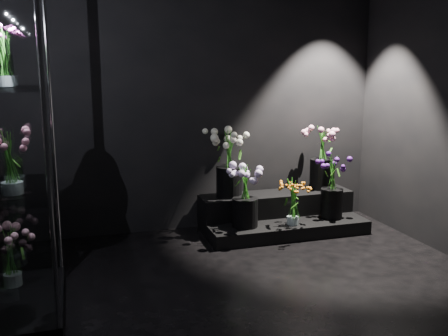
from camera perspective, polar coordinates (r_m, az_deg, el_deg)
name	(u,v)px	position (r m, az deg, el deg)	size (l,w,h in m)	color
floor	(265,310)	(3.68, 4.66, -15.88)	(4.00, 4.00, 0.00)	black
wall_back	(195,96)	(5.19, -3.34, 8.17)	(4.00, 4.00, 0.00)	black
display_riser	(280,215)	(5.36, 6.38, -5.34)	(1.66, 0.74, 0.37)	black
display_case	(4,152)	(3.58, -23.86, 1.65)	(0.62, 1.04, 2.28)	black
bouquet_orange_bells	(293,201)	(5.03, 7.91, -3.72)	(0.31, 0.31, 0.47)	white
bouquet_lilac	(245,192)	(4.91, 2.45, -2.79)	(0.38, 0.38, 0.61)	black
bouquet_purple	(332,184)	(5.32, 12.27, -1.78)	(0.39, 0.39, 0.66)	black
bouquet_cream_roses	(229,158)	(5.14, 0.61, 1.10)	(0.56, 0.56, 0.69)	black
bouquet_pink_roses	(322,154)	(5.58, 11.15, 1.62)	(0.44, 0.44, 0.69)	black
bouquet_case_pink	(10,160)	(3.44, -23.27, 0.83)	(0.39, 0.39, 0.42)	white
bouquet_case_magenta	(4,55)	(3.67, -23.87, 11.76)	(0.29, 0.29, 0.40)	white
bouquet_case_base_pink	(11,254)	(4.01, -23.20, -9.03)	(0.43, 0.43, 0.45)	white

